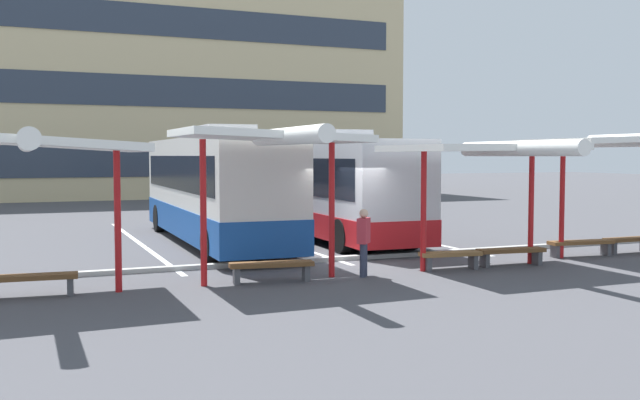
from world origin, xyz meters
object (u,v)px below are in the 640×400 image
at_px(bench_2, 450,257).
at_px(bench_3, 511,253).
at_px(waiting_passenger_1, 364,238).
at_px(waiting_shelter_2, 487,150).
at_px(waiting_shelter_3, 617,143).
at_px(coach_bus_1, 323,188).
at_px(bench_4, 581,244).
at_px(bench_5, 629,242).
at_px(bench_0, 30,280).
at_px(waiting_shelter_1, 273,140).
at_px(coach_bus_0, 214,190).
at_px(waiting_shelter_0, 27,144).
at_px(bench_1, 272,267).

relative_size(bench_2, bench_3, 0.86).
height_order(bench_2, waiting_passenger_1, waiting_passenger_1).
relative_size(waiting_shelter_2, waiting_shelter_3, 1.03).
height_order(coach_bus_1, waiting_passenger_1, coach_bus_1).
distance_m(bench_3, bench_4, 2.97).
bearing_deg(bench_5, waiting_shelter_3, -158.78).
height_order(bench_5, waiting_passenger_1, waiting_passenger_1).
height_order(bench_0, waiting_shelter_1, waiting_shelter_1).
xyz_separation_m(coach_bus_0, waiting_shelter_3, (9.62, -7.28, 1.48)).
bearing_deg(coach_bus_1, bench_4, -57.99).
bearing_deg(bench_2, bench_4, 7.54).
height_order(waiting_shelter_0, bench_1, waiting_shelter_0).
xyz_separation_m(waiting_shelter_1, waiting_shelter_2, (5.53, -0.11, -0.21)).
relative_size(coach_bus_1, waiting_shelter_2, 2.27).
relative_size(waiting_shelter_0, waiting_shelter_1, 1.15).
bearing_deg(waiting_passenger_1, bench_2, 1.51).
bearing_deg(bench_1, bench_0, 177.20).
xyz_separation_m(coach_bus_0, waiting_shelter_2, (4.93, -7.77, 1.24)).
bearing_deg(bench_0, bench_5, 1.15).
height_order(coach_bus_0, bench_5, coach_bus_0).
relative_size(waiting_shelter_1, waiting_shelter_2, 0.88).
xyz_separation_m(bench_0, bench_4, (14.32, 0.29, 0.00)).
distance_m(coach_bus_1, waiting_passenger_1, 8.57).
distance_m(coach_bus_0, bench_0, 9.26).
height_order(waiting_shelter_0, bench_2, waiting_shelter_0).
relative_size(bench_1, bench_5, 1.20).
relative_size(coach_bus_1, waiting_passenger_1, 7.58).
relative_size(coach_bus_0, bench_2, 7.39).
height_order(bench_4, bench_5, same).
bearing_deg(waiting_shelter_2, bench_2, 168.23).
height_order(waiting_shelter_0, waiting_passenger_1, waiting_shelter_0).
relative_size(coach_bus_0, waiting_passenger_1, 7.41).
bearing_deg(bench_2, bench_3, -1.22).
bearing_deg(bench_2, bench_0, 178.03).
bearing_deg(bench_5, bench_3, -171.61).
distance_m(bench_1, waiting_shelter_3, 10.61).
distance_m(bench_0, bench_5, 16.13).
distance_m(waiting_shelter_1, bench_1, 2.83).
bearing_deg(bench_0, waiting_passenger_1, -3.13).
distance_m(bench_1, bench_2, 4.63).
distance_m(bench_2, bench_4, 4.73).
distance_m(waiting_shelter_1, waiting_shelter_2, 5.53).
height_order(coach_bus_0, waiting_shelter_2, coach_bus_0).
height_order(waiting_shelter_1, bench_2, waiting_shelter_1).
distance_m(coach_bus_1, waiting_shelter_2, 8.45).
distance_m(waiting_shelter_2, bench_2, 2.78).
height_order(bench_2, bench_3, same).
relative_size(coach_bus_0, waiting_shelter_1, 2.53).
bearing_deg(waiting_shelter_3, waiting_shelter_1, -177.86).
xyz_separation_m(waiting_shelter_2, bench_5, (5.59, 0.84, -2.62)).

